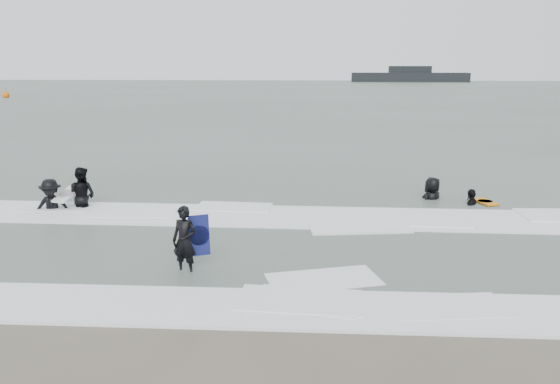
# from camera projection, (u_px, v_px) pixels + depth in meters

# --- Properties ---
(ground) EXTENTS (320.00, 320.00, 0.00)m
(ground) POSITION_uv_depth(u_px,v_px,m) (262.00, 297.00, 11.41)
(ground) COLOR brown
(ground) RESTS_ON ground
(sea) EXTENTS (320.00, 320.00, 0.00)m
(sea) POSITION_uv_depth(u_px,v_px,m) (314.00, 94.00, 89.08)
(sea) COLOR #47544C
(sea) RESTS_ON ground
(surfer_centre) EXTENTS (0.68, 0.54, 1.64)m
(surfer_centre) POSITION_uv_depth(u_px,v_px,m) (186.00, 274.00, 12.70)
(surfer_centre) COLOR black
(surfer_centre) RESTS_ON ground
(surfer_wading) EXTENTS (1.09, 0.93, 1.98)m
(surfer_wading) POSITION_uv_depth(u_px,v_px,m) (83.00, 208.00, 18.48)
(surfer_wading) COLOR black
(surfer_wading) RESTS_ON ground
(surfer_breaker) EXTENTS (1.38, 0.96, 1.96)m
(surfer_breaker) POSITION_uv_depth(u_px,v_px,m) (52.00, 212.00, 18.05)
(surfer_breaker) COLOR black
(surfer_breaker) RESTS_ON ground
(surfer_right_near) EXTENTS (0.83, 1.10, 1.73)m
(surfer_right_near) POSITION_uv_depth(u_px,v_px,m) (471.00, 205.00, 18.88)
(surfer_right_near) COLOR black
(surfer_right_near) RESTS_ON ground
(surfer_right_far) EXTENTS (1.14, 1.11, 1.98)m
(surfer_right_far) POSITION_uv_depth(u_px,v_px,m) (432.00, 200.00, 19.63)
(surfer_right_far) COLOR black
(surfer_right_far) RESTS_ON ground
(surf_foam) EXTENTS (30.03, 9.06, 0.09)m
(surf_foam) POSITION_uv_depth(u_px,v_px,m) (276.00, 240.00, 15.00)
(surf_foam) COLOR white
(surf_foam) RESTS_ON ground
(bodyboards) EXTENTS (14.91, 7.52, 1.25)m
(bodyboards) POSITION_uv_depth(u_px,v_px,m) (260.00, 207.00, 16.65)
(bodyboards) COLOR #10154F
(bodyboards) RESTS_ON ground
(buoy) EXTENTS (1.00, 1.00, 1.65)m
(buoy) POSITION_uv_depth(u_px,v_px,m) (6.00, 95.00, 79.94)
(buoy) COLOR #D25D09
(buoy) RESTS_ON ground
(vessel_horizon) EXTENTS (32.18, 5.75, 4.37)m
(vessel_horizon) POSITION_uv_depth(u_px,v_px,m) (410.00, 76.00, 153.12)
(vessel_horizon) COLOR black
(vessel_horizon) RESTS_ON ground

